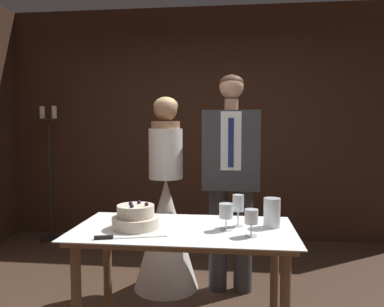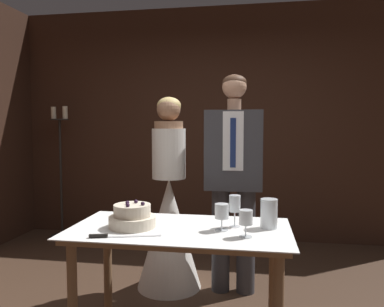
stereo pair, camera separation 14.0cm
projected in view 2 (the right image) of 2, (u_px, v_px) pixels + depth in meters
wall_back at (214, 124)px, 4.56m from camera, size 5.02×0.12×2.79m
cake_table at (180, 245)px, 2.23m from camera, size 1.31×0.69×0.76m
tiered_cake at (132, 217)px, 2.24m from camera, size 0.28×0.28×0.16m
cake_knife at (111, 236)px, 2.03m from camera, size 0.38×0.13×0.02m
wine_glass_near at (235, 205)px, 2.24m from camera, size 0.07×0.07×0.19m
wine_glass_middle at (246, 219)px, 2.03m from camera, size 0.07×0.07×0.15m
wine_glass_far at (222, 213)px, 2.17m from camera, size 0.08×0.08×0.16m
hurricane_candle at (269, 214)px, 2.21m from camera, size 0.10×0.10×0.18m
bride at (169, 219)px, 3.15m from camera, size 0.54×0.54×1.61m
groom at (234, 172)px, 3.04m from camera, size 0.46×0.25×1.78m
candle_stand at (61, 175)px, 4.58m from camera, size 0.28×0.28×1.61m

